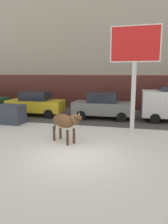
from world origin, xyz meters
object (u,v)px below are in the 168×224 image
Objects in this scene: dumpster at (10,114)px; pedestrian_by_cars at (123,101)px; car_yellow_sedan at (36,103)px; billboard at (135,51)px; cow_brown at (65,122)px; car_grey_sedan at (103,106)px.

pedestrian_by_cars is at bearing 43.07° from dumpster.
car_yellow_sedan is 2.45× the size of pedestrian_by_cars.
pedestrian_by_cars reaches higher than dumpster.
car_yellow_sedan is at bearing 82.44° from dumpster.
billboard is at bearing -24.03° from car_yellow_sedan.
pedestrian_by_cars is (2.06, 9.09, -0.11)m from cow_brown.
pedestrian_by_cars is at bearing 28.37° from car_yellow_sedan.
car_grey_sedan is 2.49× the size of dumpster.
car_grey_sedan reaches higher than pedestrian_by_cars.
billboard is 1.31× the size of car_grey_sedan.
car_grey_sedan is 3.52m from pedestrian_by_cars.
pedestrian_by_cars is 1.02× the size of dumpster.
pedestrian_by_cars reaches higher than cow_brown.
dumpster is (-4.62, 2.85, -0.39)m from cow_brown.
car_grey_sedan is 2.45× the size of pedestrian_by_cars.
cow_brown is at bearing -102.77° from pedestrian_by_cars.
billboard is at bearing 39.36° from cow_brown.
billboard is at bearing -2.92° from dumpster.
car_yellow_sedan is (-7.24, 3.23, -3.41)m from billboard.
car_grey_sedan is (5.11, 0.09, 0.00)m from car_yellow_sedan.
cow_brown is at bearing -140.64° from billboard.
pedestrian_by_cars is (1.19, 3.31, -0.03)m from car_grey_sedan.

